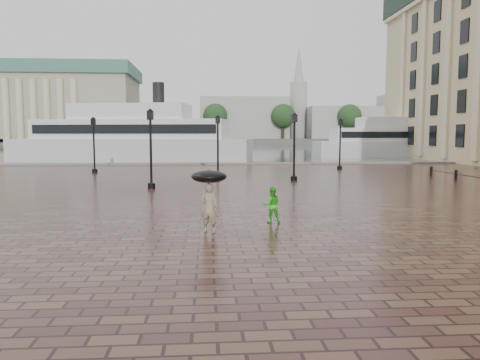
# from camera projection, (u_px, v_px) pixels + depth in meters

# --- Properties ---
(ground) EXTENTS (300.00, 300.00, 0.00)m
(ground) POSITION_uv_depth(u_px,v_px,m) (284.00, 217.00, 17.26)
(ground) COLOR #321917
(ground) RESTS_ON ground
(harbour_water) EXTENTS (240.00, 240.00, 0.00)m
(harbour_water) POSITION_uv_depth(u_px,v_px,m) (219.00, 149.00, 108.62)
(harbour_water) COLOR #475256
(harbour_water) RESTS_ON ground
(quay_edge) EXTENTS (80.00, 0.60, 0.30)m
(quay_edge) POSITION_uv_depth(u_px,v_px,m) (234.00, 164.00, 49.04)
(quay_edge) COLOR slate
(quay_edge) RESTS_ON ground
(far_shore) EXTENTS (300.00, 60.00, 2.00)m
(far_shore) POSITION_uv_depth(u_px,v_px,m) (214.00, 141.00, 176.05)
(far_shore) COLOR #4C4C47
(far_shore) RESTS_ON ground
(museum) EXTENTS (57.00, 32.50, 26.00)m
(museum) POSITION_uv_depth(u_px,v_px,m) (50.00, 103.00, 155.68)
(museum) COLOR gray
(museum) RESTS_ON ground
(distant_skyline) EXTENTS (102.50, 22.00, 33.00)m
(distant_skyline) POSITION_uv_depth(u_px,v_px,m) (348.00, 118.00, 168.70)
(distant_skyline) COLOR #A09D98
(distant_skyline) RESTS_ON ground
(far_trees) EXTENTS (188.00, 8.00, 13.50)m
(far_trees) POSITION_uv_depth(u_px,v_px,m) (215.00, 116.00, 153.41)
(far_trees) COLOR #2D2119
(far_trees) RESTS_ON ground
(street_lamps) EXTENTS (21.44, 14.44, 4.40)m
(street_lamps) POSITION_uv_depth(u_px,v_px,m) (223.00, 145.00, 34.40)
(street_lamps) COLOR black
(street_lamps) RESTS_ON ground
(adult_pedestrian) EXTENTS (0.65, 0.53, 1.55)m
(adult_pedestrian) POSITION_uv_depth(u_px,v_px,m) (209.00, 208.00, 14.51)
(adult_pedestrian) COLOR gray
(adult_pedestrian) RESTS_ON ground
(child_pedestrian) EXTENTS (0.61, 0.48, 1.25)m
(child_pedestrian) POSITION_uv_depth(u_px,v_px,m) (272.00, 205.00, 16.10)
(child_pedestrian) COLOR green
(child_pedestrian) RESTS_ON ground
(ferry_near) EXTENTS (28.11, 11.77, 8.97)m
(ferry_near) POSITION_uv_depth(u_px,v_px,m) (132.00, 138.00, 53.65)
(ferry_near) COLOR silver
(ferry_near) RESTS_ON ground
(ferry_far) EXTENTS (22.98, 5.64, 7.53)m
(ferry_far) POSITION_uv_depth(u_px,v_px,m) (398.00, 141.00, 64.89)
(ferry_far) COLOR silver
(ferry_far) RESTS_ON ground
(umbrella) EXTENTS (1.10, 1.10, 1.10)m
(umbrella) POSITION_uv_depth(u_px,v_px,m) (209.00, 177.00, 14.42)
(umbrella) COLOR black
(umbrella) RESTS_ON ground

